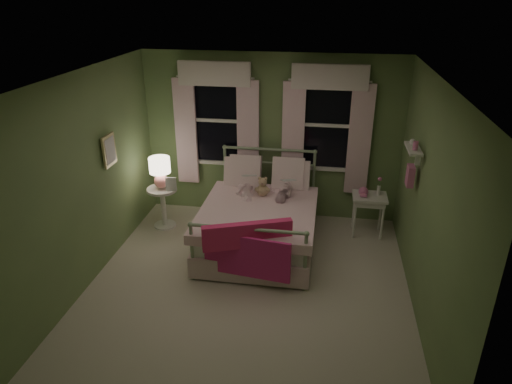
% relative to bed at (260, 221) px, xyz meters
% --- Properties ---
extents(room_shell, '(4.20, 4.20, 4.20)m').
position_rel_bed_xyz_m(room_shell, '(0.01, -1.04, 0.92)').
color(room_shell, beige).
rests_on(room_shell, ground).
extents(bed, '(1.58, 2.04, 1.18)m').
position_rel_bed_xyz_m(bed, '(0.00, 0.00, 0.00)').
color(bed, white).
rests_on(bed, ground).
extents(pink_throw, '(1.10, 0.48, 0.71)m').
position_rel_bed_xyz_m(pink_throw, '(-0.00, -1.03, 0.23)').
color(pink_throw, '#DD2B65').
rests_on(pink_throw, bed).
extents(child_left, '(0.34, 0.27, 0.84)m').
position_rel_bed_xyz_m(child_left, '(-0.28, 0.42, 0.60)').
color(child_left, '#F7D1DD').
rests_on(child_left, bed).
extents(child_right, '(0.40, 0.32, 0.78)m').
position_rel_bed_xyz_m(child_right, '(0.28, 0.42, 0.58)').
color(child_right, '#F7D1DD').
rests_on(child_right, bed).
extents(book_left, '(0.21, 0.13, 0.26)m').
position_rel_bed_xyz_m(book_left, '(-0.28, 0.17, 0.58)').
color(book_left, beige).
rests_on(book_left, child_left).
extents(book_right, '(0.22, 0.16, 0.26)m').
position_rel_bed_xyz_m(book_right, '(0.28, 0.17, 0.54)').
color(book_right, beige).
rests_on(book_right, child_right).
extents(teddy_bear, '(0.23, 0.18, 0.31)m').
position_rel_bed_xyz_m(teddy_bear, '(-0.00, 0.26, 0.41)').
color(teddy_bear, tan).
rests_on(teddy_bear, bed).
extents(nightstand_left, '(0.46, 0.46, 0.65)m').
position_rel_bed_xyz_m(nightstand_left, '(-1.57, 0.32, 0.03)').
color(nightstand_left, white).
rests_on(nightstand_left, ground).
extents(table_lamp, '(0.32, 0.32, 0.48)m').
position_rel_bed_xyz_m(table_lamp, '(-1.57, 0.32, 0.57)').
color(table_lamp, pink).
rests_on(table_lamp, nightstand_left).
extents(book_nightstand, '(0.18, 0.24, 0.02)m').
position_rel_bed_xyz_m(book_nightstand, '(-1.47, 0.24, 0.27)').
color(book_nightstand, beige).
rests_on(book_nightstand, nightstand_left).
extents(nightstand_right, '(0.50, 0.40, 0.64)m').
position_rel_bed_xyz_m(nightstand_right, '(1.56, 0.56, 0.17)').
color(nightstand_right, white).
rests_on(nightstand_right, ground).
extents(pink_toy, '(0.14, 0.19, 0.14)m').
position_rel_bed_xyz_m(pink_toy, '(1.46, 0.55, 0.32)').
color(pink_toy, pink).
rests_on(pink_toy, nightstand_right).
extents(bud_vase, '(0.06, 0.06, 0.28)m').
position_rel_bed_xyz_m(bud_vase, '(1.68, 0.61, 0.41)').
color(bud_vase, white).
rests_on(bud_vase, nightstand_right).
extents(window_left, '(1.34, 0.13, 1.96)m').
position_rel_bed_xyz_m(window_left, '(-0.84, 0.99, 1.24)').
color(window_left, black).
rests_on(window_left, room_shell).
extents(window_right, '(1.34, 0.13, 1.96)m').
position_rel_bed_xyz_m(window_right, '(0.86, 0.99, 1.24)').
color(window_right, black).
rests_on(window_right, room_shell).
extents(wall_shelf, '(0.15, 0.50, 0.60)m').
position_rel_bed_xyz_m(wall_shelf, '(1.91, -0.33, 1.14)').
color(wall_shelf, white).
rests_on(wall_shelf, room_shell).
extents(framed_picture, '(0.03, 0.32, 0.42)m').
position_rel_bed_xyz_m(framed_picture, '(-1.94, -0.44, 1.12)').
color(framed_picture, beige).
rests_on(framed_picture, room_shell).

